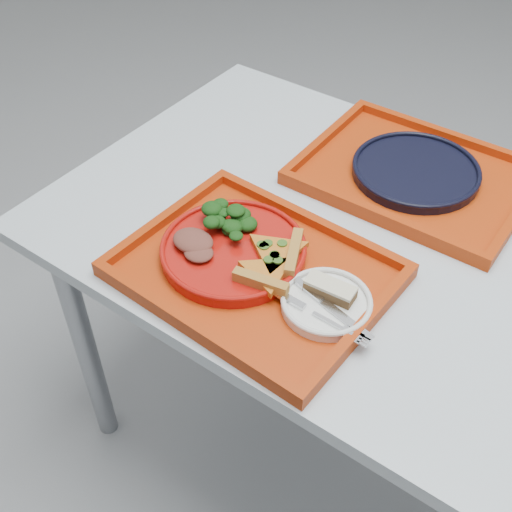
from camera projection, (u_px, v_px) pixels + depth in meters
The scene contains 14 objects.
ground at pixel (398, 482), 1.65m from camera, with size 10.00×10.00×0.00m, color gray.
table at pixel (455, 307), 1.18m from camera, with size 1.60×0.80×0.75m.
tray_main at pixel (255, 273), 1.13m from camera, with size 0.45×0.35×0.01m, color #A62F08.
tray_far at pixel (414, 177), 1.33m from camera, with size 0.45×0.35×0.01m, color #A62F08.
dinner_plate at pixel (233, 252), 1.15m from camera, with size 0.26×0.26×0.02m, color #A7110B.
side_plate at pixel (326, 305), 1.06m from camera, with size 0.15×0.15×0.01m, color white.
navy_plate at pixel (416, 172), 1.32m from camera, with size 0.26×0.26×0.02m, color black.
pizza_slice_a at pixel (267, 271), 1.08m from camera, with size 0.11×0.10×0.02m, color gold, non-canonical shape.
pizza_slice_b at pixel (276, 250), 1.12m from camera, with size 0.12×0.11×0.02m, color gold, non-canonical shape.
salad_heap at pixel (231, 217), 1.17m from camera, with size 0.09×0.08×0.05m, color black.
meat_portion at pixel (193, 241), 1.14m from camera, with size 0.08×0.06×0.02m, color brown.
dessert_bar at pixel (330, 289), 1.06m from camera, with size 0.09×0.04×0.02m.
knife at pixel (329, 305), 1.04m from camera, with size 0.18×0.02×0.01m, color silver.
fork at pixel (312, 312), 1.03m from camera, with size 0.18×0.02×0.01m, color silver.
Camera 1 is at (0.16, -0.85, 1.56)m, focal length 45.00 mm.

